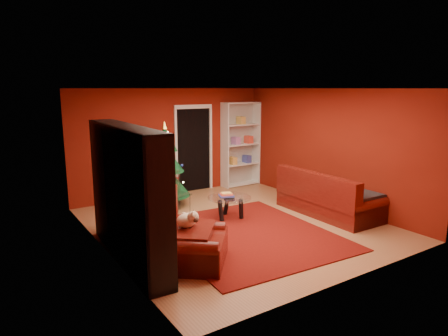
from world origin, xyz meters
TOP-DOWN VIEW (x-y plane):
  - floor at (0.00, 0.00)m, footprint 5.00×5.50m
  - ceiling at (0.00, 0.00)m, footprint 5.00×5.50m
  - wall_back at (0.00, 2.77)m, footprint 5.00×0.05m
  - wall_left at (-2.52, 0.00)m, footprint 0.05×5.50m
  - wall_right at (2.52, 0.00)m, footprint 0.05×5.50m
  - doorway at (0.60, 2.73)m, footprint 1.06×0.60m
  - rug at (-0.17, -0.59)m, footprint 3.02×3.46m
  - media_unit at (-2.27, -0.42)m, footprint 0.52×2.71m
  - christmas_tree at (-0.58, 1.89)m, footprint 1.35×1.35m
  - gift_box_teal at (-1.03, 1.52)m, footprint 0.38×0.38m
  - gift_box_red at (-1.07, 1.97)m, footprint 0.27×0.27m
  - white_bookshelf at (1.95, 2.57)m, footprint 1.07×0.40m
  - armchair at (-1.57, -1.08)m, footprint 1.60×1.60m
  - dog at (-1.58, -1.01)m, footprint 0.49×0.50m
  - sofa at (2.02, -0.52)m, footprint 1.02×2.20m
  - coffee_table at (0.09, 0.34)m, footprint 1.13×1.13m
  - acrylic_chair at (-0.59, 1.26)m, footprint 0.51×0.53m

SIDE VIEW (x-z plane):
  - floor at x=0.00m, z-range -0.05..0.00m
  - rug at x=-0.17m, z-range 0.00..0.02m
  - gift_box_red at x=-1.07m, z-range 0.00..0.21m
  - gift_box_teal at x=-1.03m, z-range 0.00..0.32m
  - coffee_table at x=0.09m, z-range -0.04..0.51m
  - acrylic_chair at x=-0.59m, z-range 0.00..0.80m
  - armchair at x=-1.57m, z-range 0.00..0.89m
  - sofa at x=2.02m, z-range 0.00..0.94m
  - dog at x=-1.58m, z-range 0.52..0.81m
  - christmas_tree at x=-0.58m, z-range -0.03..1.89m
  - media_unit at x=-2.27m, z-range 0.00..2.07m
  - doorway at x=0.60m, z-range -0.03..2.13m
  - white_bookshelf at x=1.95m, z-range -0.03..2.27m
  - wall_back at x=0.00m, z-range 0.00..2.60m
  - wall_left at x=-2.52m, z-range 0.00..2.60m
  - wall_right at x=2.52m, z-range 0.00..2.60m
  - ceiling at x=0.00m, z-range 2.60..2.65m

